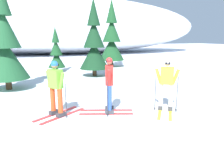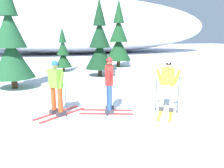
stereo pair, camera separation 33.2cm
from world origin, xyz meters
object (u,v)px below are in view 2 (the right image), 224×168
(pine_tree_center_left, at_px, (63,53))
(skier_lime_jacket, at_px, (56,87))
(pine_tree_center_right, at_px, (100,44))
(skier_red_jacket, at_px, (109,84))
(pine_tree_far_right, at_px, (119,39))
(pine_tree_far_left, at_px, (11,43))
(skier_yellow_jacket, at_px, (168,85))

(pine_tree_center_left, bearing_deg, skier_lime_jacket, -97.61)
(pine_tree_center_left, distance_m, pine_tree_center_right, 3.31)
(skier_red_jacket, height_order, skier_lime_jacket, skier_red_jacket)
(skier_red_jacket, bearing_deg, pine_tree_center_left, 92.56)
(pine_tree_center_right, height_order, pine_tree_far_right, pine_tree_far_right)
(skier_lime_jacket, relative_size, pine_tree_center_right, 0.37)
(pine_tree_center_right, bearing_deg, skier_red_jacket, -103.17)
(pine_tree_center_left, bearing_deg, skier_red_jacket, -87.44)
(skier_red_jacket, relative_size, pine_tree_far_right, 0.33)
(pine_tree_center_left, xyz_separation_m, pine_tree_center_right, (1.94, -2.60, 0.66))
(skier_red_jacket, xyz_separation_m, pine_tree_far_right, (4.15, 10.27, 1.28))
(pine_tree_center_left, bearing_deg, pine_tree_far_right, 13.74)
(skier_lime_jacket, distance_m, pine_tree_far_right, 11.59)
(pine_tree_far_left, bearing_deg, pine_tree_far_right, 37.33)
(skier_red_jacket, xyz_separation_m, skier_lime_jacket, (-1.59, 0.30, -0.05))
(skier_red_jacket, xyz_separation_m, pine_tree_center_right, (1.53, 6.56, 1.01))
(skier_yellow_jacket, xyz_separation_m, pine_tree_center_left, (-2.22, 9.65, 0.40))
(pine_tree_center_left, height_order, pine_tree_center_right, pine_tree_center_right)
(skier_red_jacket, relative_size, pine_tree_center_right, 0.38)
(pine_tree_far_right, bearing_deg, skier_yellow_jacket, -102.27)
(pine_tree_center_right, bearing_deg, pine_tree_far_right, 54.80)
(skier_lime_jacket, height_order, pine_tree_center_left, pine_tree_center_left)
(skier_red_jacket, height_order, pine_tree_center_left, pine_tree_center_left)
(pine_tree_far_left, bearing_deg, skier_yellow_jacket, -45.68)
(skier_yellow_jacket, distance_m, skier_lime_jacket, 3.50)
(skier_red_jacket, relative_size, skier_lime_jacket, 1.04)
(skier_lime_jacket, bearing_deg, skier_yellow_jacket, -13.02)
(pine_tree_center_left, distance_m, pine_tree_far_right, 4.79)
(pine_tree_center_right, distance_m, pine_tree_far_right, 4.55)
(skier_red_jacket, bearing_deg, skier_yellow_jacket, -15.15)
(pine_tree_far_right, bearing_deg, skier_lime_jacket, -119.94)
(skier_lime_jacket, bearing_deg, pine_tree_far_right, 60.06)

